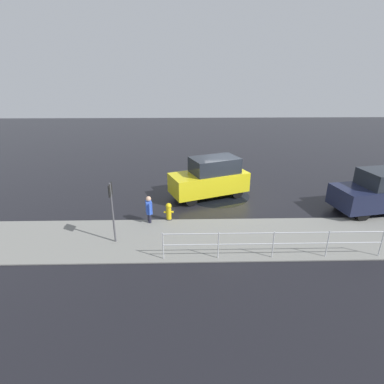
{
  "coord_description": "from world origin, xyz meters",
  "views": [
    {
      "loc": [
        2.3,
        14.35,
        6.0
      ],
      "look_at": [
        1.99,
        1.52,
        0.9
      ],
      "focal_mm": 28.0,
      "sensor_mm": 36.0,
      "label": 1
    }
  ],
  "objects_px": {
    "moving_hatchback": "(210,178)",
    "pedestrian": "(149,208)",
    "parked_sedan": "(383,191)",
    "sign_post": "(112,204)",
    "fire_hydrant": "(169,212)"
  },
  "relations": [
    {
      "from": "moving_hatchback",
      "to": "pedestrian",
      "type": "xyz_separation_m",
      "value": [
        2.83,
        2.9,
        -0.34
      ]
    },
    {
      "from": "fire_hydrant",
      "to": "sign_post",
      "type": "relative_size",
      "value": 0.33
    },
    {
      "from": "moving_hatchback",
      "to": "sign_post",
      "type": "bearing_deg",
      "value": 48.72
    },
    {
      "from": "moving_hatchback",
      "to": "sign_post",
      "type": "distance_m",
      "value": 6.02
    },
    {
      "from": "pedestrian",
      "to": "parked_sedan",
      "type": "bearing_deg",
      "value": -174.98
    },
    {
      "from": "parked_sedan",
      "to": "pedestrian",
      "type": "bearing_deg",
      "value": 5.02
    },
    {
      "from": "moving_hatchback",
      "to": "pedestrian",
      "type": "relative_size",
      "value": 3.49
    },
    {
      "from": "parked_sedan",
      "to": "sign_post",
      "type": "distance_m",
      "value": 12.0
    },
    {
      "from": "parked_sedan",
      "to": "pedestrian",
      "type": "relative_size",
      "value": 3.72
    },
    {
      "from": "fire_hydrant",
      "to": "pedestrian",
      "type": "xyz_separation_m",
      "value": [
        0.82,
        0.22,
        0.28
      ]
    },
    {
      "from": "moving_hatchback",
      "to": "sign_post",
      "type": "xyz_separation_m",
      "value": [
        3.96,
        4.51,
        0.55
      ]
    },
    {
      "from": "moving_hatchback",
      "to": "fire_hydrant",
      "type": "bearing_deg",
      "value": 53.14
    },
    {
      "from": "pedestrian",
      "to": "sign_post",
      "type": "height_order",
      "value": "sign_post"
    },
    {
      "from": "moving_hatchback",
      "to": "pedestrian",
      "type": "bearing_deg",
      "value": 45.68
    },
    {
      "from": "parked_sedan",
      "to": "sign_post",
      "type": "relative_size",
      "value": 1.89
    }
  ]
}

